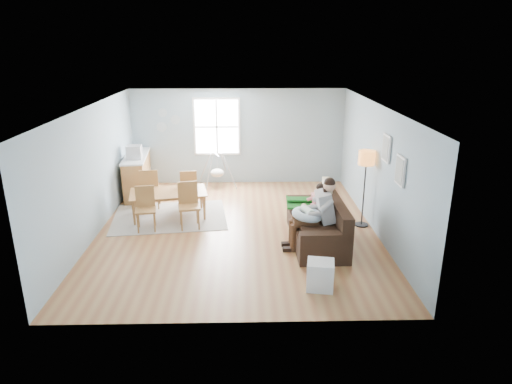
{
  "coord_description": "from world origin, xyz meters",
  "views": [
    {
      "loc": [
        0.19,
        -9.29,
        3.98
      ],
      "look_at": [
        0.41,
        -0.41,
        1.0
      ],
      "focal_mm": 32.0,
      "sensor_mm": 36.0,
      "label": 1
    }
  ],
  "objects_px": {
    "toddler": "(315,202)",
    "monitor": "(134,152)",
    "sofa": "(320,226)",
    "baby_swing": "(217,172)",
    "storage_cube": "(320,275)",
    "chair_se": "(189,202)",
    "floor_lamp": "(366,164)",
    "chair_ne": "(189,186)",
    "dining_table": "(169,205)",
    "chair_sw": "(145,205)",
    "counter": "(137,175)",
    "father": "(316,211)",
    "chair_nw": "(150,186)"
  },
  "relations": [
    {
      "from": "father",
      "to": "chair_ne",
      "type": "bearing_deg",
      "value": 138.53
    },
    {
      "from": "chair_sw",
      "to": "monitor",
      "type": "relative_size",
      "value": 2.49
    },
    {
      "from": "sofa",
      "to": "monitor",
      "type": "height_order",
      "value": "monitor"
    },
    {
      "from": "dining_table",
      "to": "baby_swing",
      "type": "xyz_separation_m",
      "value": [
        1.0,
        2.32,
        0.11
      ]
    },
    {
      "from": "father",
      "to": "counter",
      "type": "relative_size",
      "value": 0.75
    },
    {
      "from": "chair_se",
      "to": "chair_nw",
      "type": "height_order",
      "value": "same"
    },
    {
      "from": "storage_cube",
      "to": "monitor",
      "type": "height_order",
      "value": "monitor"
    },
    {
      "from": "toddler",
      "to": "floor_lamp",
      "type": "height_order",
      "value": "floor_lamp"
    },
    {
      "from": "floor_lamp",
      "to": "chair_ne",
      "type": "relative_size",
      "value": 1.8
    },
    {
      "from": "father",
      "to": "baby_swing",
      "type": "distance_m",
      "value": 4.64
    },
    {
      "from": "floor_lamp",
      "to": "dining_table",
      "type": "height_order",
      "value": "floor_lamp"
    },
    {
      "from": "floor_lamp",
      "to": "chair_ne",
      "type": "distance_m",
      "value": 4.31
    },
    {
      "from": "sofa",
      "to": "counter",
      "type": "xyz_separation_m",
      "value": [
        -4.41,
        3.16,
        0.22
      ]
    },
    {
      "from": "storage_cube",
      "to": "chair_sw",
      "type": "xyz_separation_m",
      "value": [
        -3.41,
        2.63,
        0.3
      ]
    },
    {
      "from": "father",
      "to": "baby_swing",
      "type": "height_order",
      "value": "father"
    },
    {
      "from": "sofa",
      "to": "chair_se",
      "type": "distance_m",
      "value": 2.92
    },
    {
      "from": "dining_table",
      "to": "monitor",
      "type": "relative_size",
      "value": 4.53
    },
    {
      "from": "chair_nw",
      "to": "chair_ne",
      "type": "bearing_deg",
      "value": 7.23
    },
    {
      "from": "father",
      "to": "chair_sw",
      "type": "xyz_separation_m",
      "value": [
        -3.57,
        1.07,
        -0.24
      ]
    },
    {
      "from": "storage_cube",
      "to": "chair_se",
      "type": "distance_m",
      "value": 3.72
    },
    {
      "from": "storage_cube",
      "to": "baby_swing",
      "type": "distance_m",
      "value": 6.0
    },
    {
      "from": "storage_cube",
      "to": "chair_sw",
      "type": "distance_m",
      "value": 4.32
    },
    {
      "from": "chair_se",
      "to": "counter",
      "type": "height_order",
      "value": "counter"
    },
    {
      "from": "chair_ne",
      "to": "counter",
      "type": "bearing_deg",
      "value": 145.39
    },
    {
      "from": "chair_ne",
      "to": "counter",
      "type": "xyz_separation_m",
      "value": [
        -1.49,
        1.03,
        0.0
      ]
    },
    {
      "from": "counter",
      "to": "toddler",
      "type": "bearing_deg",
      "value": -34.22
    },
    {
      "from": "toddler",
      "to": "chair_nw",
      "type": "distance_m",
      "value": 4.18
    },
    {
      "from": "floor_lamp",
      "to": "counter",
      "type": "distance_m",
      "value": 6.04
    },
    {
      "from": "sofa",
      "to": "baby_swing",
      "type": "relative_size",
      "value": 1.99
    },
    {
      "from": "chair_nw",
      "to": "dining_table",
      "type": "bearing_deg",
      "value": -46.71
    },
    {
      "from": "father",
      "to": "chair_se",
      "type": "distance_m",
      "value": 2.9
    },
    {
      "from": "toddler",
      "to": "monitor",
      "type": "xyz_separation_m",
      "value": [
        -4.27,
        2.58,
        0.46
      ]
    },
    {
      "from": "storage_cube",
      "to": "chair_nw",
      "type": "relative_size",
      "value": 0.5
    },
    {
      "from": "chair_sw",
      "to": "chair_se",
      "type": "height_order",
      "value": "chair_se"
    },
    {
      "from": "floor_lamp",
      "to": "baby_swing",
      "type": "height_order",
      "value": "floor_lamp"
    },
    {
      "from": "sofa",
      "to": "chair_sw",
      "type": "bearing_deg",
      "value": 168.62
    },
    {
      "from": "dining_table",
      "to": "chair_nw",
      "type": "bearing_deg",
      "value": 122.76
    },
    {
      "from": "floor_lamp",
      "to": "storage_cube",
      "type": "relative_size",
      "value": 3.41
    },
    {
      "from": "counter",
      "to": "baby_swing",
      "type": "relative_size",
      "value": 1.71
    },
    {
      "from": "toddler",
      "to": "chair_sw",
      "type": "relative_size",
      "value": 1.0
    },
    {
      "from": "monitor",
      "to": "toddler",
      "type": "bearing_deg",
      "value": -31.11
    },
    {
      "from": "monitor",
      "to": "sofa",
      "type": "bearing_deg",
      "value": -32.69
    },
    {
      "from": "floor_lamp",
      "to": "dining_table",
      "type": "bearing_deg",
      "value": 171.88
    },
    {
      "from": "father",
      "to": "monitor",
      "type": "bearing_deg",
      "value": 143.48
    },
    {
      "from": "storage_cube",
      "to": "chair_se",
      "type": "height_order",
      "value": "chair_se"
    },
    {
      "from": "sofa",
      "to": "chair_ne",
      "type": "xyz_separation_m",
      "value": [
        -2.92,
        2.13,
        0.22
      ]
    },
    {
      "from": "counter",
      "to": "storage_cube",
      "type": "bearing_deg",
      "value": -50.78
    },
    {
      "from": "toddler",
      "to": "father",
      "type": "bearing_deg",
      "value": -95.45
    },
    {
      "from": "floor_lamp",
      "to": "chair_sw",
      "type": "bearing_deg",
      "value": -179.23
    },
    {
      "from": "chair_sw",
      "to": "baby_swing",
      "type": "distance_m",
      "value": 3.32
    }
  ]
}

